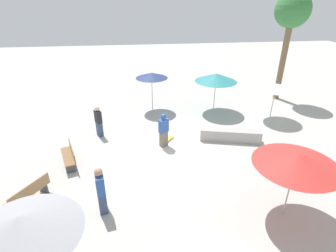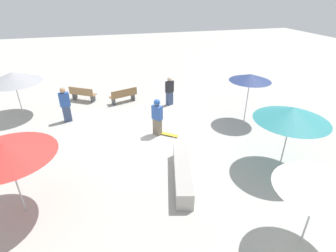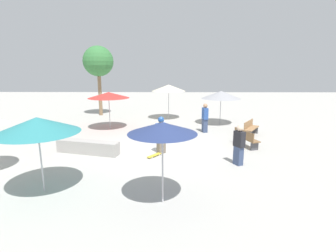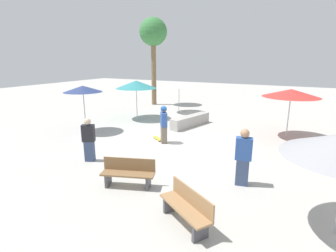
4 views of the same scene
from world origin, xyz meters
name	(u,v)px [view 4 (image 4 of 4)]	position (x,y,z in m)	size (l,w,h in m)	color
ground_plane	(177,145)	(0.00, 0.00, 0.00)	(60.00, 60.00, 0.00)	#B2AFA8
skater_main	(164,123)	(0.69, -0.08, 0.93)	(0.48, 0.52, 1.72)	#726656
skateboard	(158,138)	(1.19, -0.37, 0.06)	(0.75, 0.65, 0.07)	gold
concrete_ledge	(190,121)	(0.79, -3.45, 0.30)	(1.27, 3.02, 0.60)	#A8A39E
bench_near	(128,173)	(-0.35, 4.11, 0.43)	(1.66, 0.94, 0.85)	#47474C
bench_far	(187,207)	(-2.65, 5.03, 0.43)	(1.58, 1.24, 0.85)	#47474C
shade_umbrella_navy	(83,89)	(5.25, 0.14, 2.25)	(1.95, 1.95, 2.41)	#B7B7BC
shade_umbrella_red	(291,93)	(-4.24, -3.58, 2.17)	(2.60, 2.60, 2.36)	#B7B7BC
shade_umbrella_teal	(136,84)	(4.58, -3.69, 2.17)	(2.53, 2.53, 2.42)	#B7B7BC
shade_umbrella_white	(179,84)	(3.04, -6.72, 1.99)	(2.12, 2.12, 2.16)	#B7B7BC
palm_tree_right	(153,35)	(6.28, -8.76, 5.55)	(2.18, 2.18, 6.87)	brown
bystander_watching	(243,157)	(-3.36, 2.43, 0.88)	(0.52, 0.36, 1.77)	#38476B
bystander_far	(89,140)	(2.14, 3.11, 0.82)	(0.51, 0.43, 1.65)	#38476B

